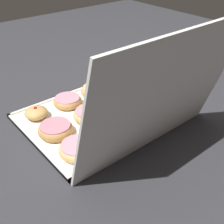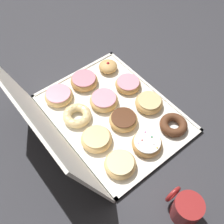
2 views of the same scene
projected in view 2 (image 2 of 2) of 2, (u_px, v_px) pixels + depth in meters
name	position (u px, v px, depth m)	size (l,w,h in m)	color
ground_plane	(113.00, 114.00, 1.11)	(3.00, 3.00, 0.00)	#333338
donut_box	(113.00, 113.00, 1.10)	(0.57, 0.44, 0.01)	white
box_lid_open	(42.00, 121.00, 0.83)	(0.57, 0.43, 0.01)	white
chocolate_cake_ring_donut_0	(173.00, 125.00, 1.04)	(0.11, 0.11, 0.03)	#59331E
glazed_ring_donut_1	(149.00, 103.00, 1.11)	(0.11, 0.11, 0.04)	tan
pink_frosted_donut_2	(128.00, 84.00, 1.17)	(0.11, 0.11, 0.03)	tan
jelly_filled_donut_3	(108.00, 66.00, 1.23)	(0.08, 0.08, 0.05)	tan
sprinkle_donut_4	(148.00, 143.00, 1.00)	(0.11, 0.11, 0.04)	tan
chocolate_frosted_donut_5	(124.00, 119.00, 1.06)	(0.11, 0.11, 0.04)	tan
pink_frosted_donut_6	(104.00, 100.00, 1.11)	(0.12, 0.12, 0.04)	#E5B770
pink_frosted_donut_7	(85.00, 80.00, 1.18)	(0.12, 0.12, 0.04)	tan
glazed_ring_donut_8	(120.00, 164.00, 0.94)	(0.11, 0.11, 0.04)	#E5B770
glazed_ring_donut_9	(96.00, 139.00, 1.00)	(0.12, 0.12, 0.04)	#E5B770
cruller_donut_10	(77.00, 115.00, 1.07)	(0.12, 0.12, 0.04)	#EACC8C
pink_frosted_donut_11	(59.00, 95.00, 1.13)	(0.12, 0.12, 0.04)	#E5B770
coffee_mug	(186.00, 208.00, 0.83)	(0.11, 0.09, 0.09)	maroon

